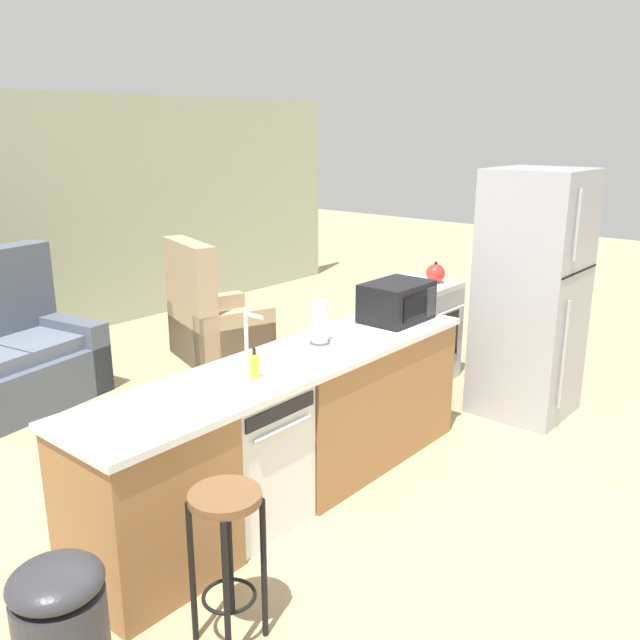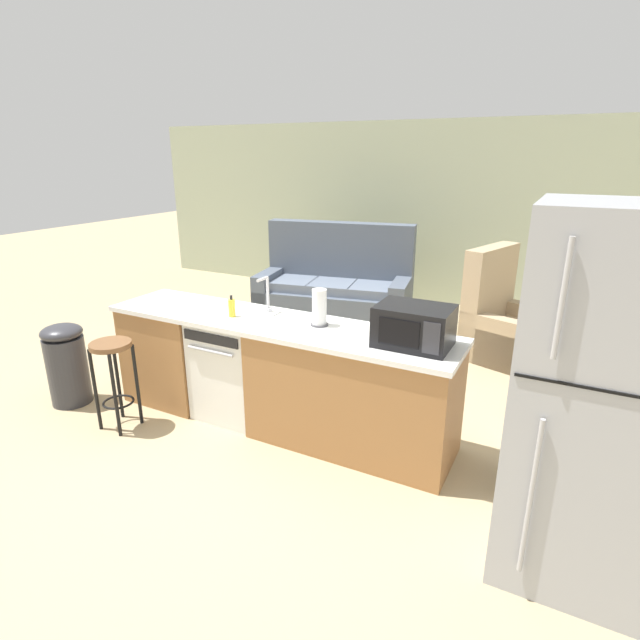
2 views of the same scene
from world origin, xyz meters
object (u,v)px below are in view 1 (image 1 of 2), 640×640
paper_towel_roll (320,323)px  armchair (212,324)px  soap_bottle (254,366)px  kettle (436,273)px  stove_range (411,332)px  refrigerator (532,295)px  bar_stool (227,535)px  microwave (397,302)px  dishwasher (245,455)px

paper_towel_roll → armchair: 2.63m
soap_bottle → kettle: 2.77m
stove_range → refrigerator: refrigerator is taller
soap_bottle → bar_stool: size_ratio=0.24×
paper_towel_roll → armchair: size_ratio=0.24×
soap_bottle → armchair: 3.09m
microwave → soap_bottle: size_ratio=2.84×
stove_range → microwave: size_ratio=1.80×
microwave → paper_towel_roll: 0.77m
refrigerator → microwave: 1.21m
stove_range → paper_towel_roll: paper_towel_roll is taller
dishwasher → armchair: (1.82, 2.39, -0.07)m
armchair → refrigerator: bearing=-75.1°
soap_bottle → microwave: bearing=2.2°
dishwasher → soap_bottle: bearing=-55.7°
stove_range → soap_bottle: soap_bottle is taller
kettle → bar_stool: 3.67m
dishwasher → microwave: (1.52, -0.00, 0.62)m
paper_towel_roll → kettle: bearing=9.8°
refrigerator → soap_bottle: (-2.56, 0.49, -0.00)m
stove_range → armchair: size_ratio=0.75×
stove_range → dishwasher: bearing=-168.1°
paper_towel_roll → soap_bottle: bearing=-169.3°
refrigerator → bar_stool: bearing=-178.4°
refrigerator → paper_towel_roll: refrigerator is taller
paper_towel_roll → soap_bottle: (-0.72, -0.14, -0.07)m
dishwasher → armchair: size_ratio=0.70×
dishwasher → armchair: 3.00m
stove_range → soap_bottle: bearing=-166.6°
bar_stool → armchair: armchair is taller
bar_stool → armchair: bearing=50.1°
refrigerator → armchair: bearing=104.9°
soap_bottle → stove_range: bearing=13.4°
dishwasher → microwave: 1.64m
stove_range → soap_bottle: size_ratio=5.11×
paper_towel_roll → kettle: size_ratio=1.38×
dishwasher → refrigerator: bearing=-11.9°
kettle → stove_range: bearing=143.3°
bar_stool → armchair: size_ratio=0.62×
kettle → bar_stool: bearing=-163.0°
stove_range → bar_stool: stove_range is taller
refrigerator → microwave: (-1.08, 0.55, 0.07)m
armchair → kettle: bearing=-64.2°
microwave → stove_range: bearing=27.0°
dishwasher → kettle: kettle is taller
dishwasher → bar_stool: 0.97m
paper_towel_roll → bar_stool: bearing=-154.0°
kettle → bar_stool: size_ratio=0.28×
dishwasher → microwave: size_ratio=1.68×
dishwasher → soap_bottle: 0.56m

